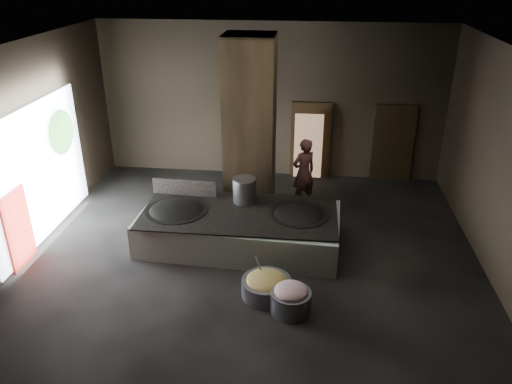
# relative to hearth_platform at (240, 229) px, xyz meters

# --- Properties ---
(floor) EXTENTS (10.00, 9.00, 0.10)m
(floor) POSITION_rel_hearth_platform_xyz_m (0.34, -0.22, -0.44)
(floor) COLOR black
(floor) RESTS_ON ground
(ceiling) EXTENTS (10.00, 9.00, 0.10)m
(ceiling) POSITION_rel_hearth_platform_xyz_m (0.34, -0.22, 4.16)
(ceiling) COLOR black
(ceiling) RESTS_ON back_wall
(back_wall) EXTENTS (10.00, 0.10, 4.50)m
(back_wall) POSITION_rel_hearth_platform_xyz_m (0.34, 4.33, 1.86)
(back_wall) COLOR black
(back_wall) RESTS_ON ground
(front_wall) EXTENTS (10.00, 0.10, 4.50)m
(front_wall) POSITION_rel_hearth_platform_xyz_m (0.34, -4.77, 1.86)
(front_wall) COLOR black
(front_wall) RESTS_ON ground
(left_wall) EXTENTS (0.10, 9.00, 4.50)m
(left_wall) POSITION_rel_hearth_platform_xyz_m (-4.71, -0.22, 1.86)
(left_wall) COLOR black
(left_wall) RESTS_ON ground
(right_wall) EXTENTS (0.10, 9.00, 4.50)m
(right_wall) POSITION_rel_hearth_platform_xyz_m (5.39, -0.22, 1.86)
(right_wall) COLOR black
(right_wall) RESTS_ON ground
(pillar) EXTENTS (1.20, 1.20, 4.50)m
(pillar) POSITION_rel_hearth_platform_xyz_m (0.04, 1.68, 1.86)
(pillar) COLOR black
(pillar) RESTS_ON ground
(hearth_platform) EXTENTS (4.61, 2.39, 0.78)m
(hearth_platform) POSITION_rel_hearth_platform_xyz_m (0.00, 0.00, 0.00)
(hearth_platform) COLOR silver
(hearth_platform) RESTS_ON ground
(platform_cap) EXTENTS (4.40, 2.11, 0.03)m
(platform_cap) POSITION_rel_hearth_platform_xyz_m (0.00, 0.00, 0.42)
(platform_cap) COLOR black
(platform_cap) RESTS_ON hearth_platform
(wok_left) EXTENTS (1.42, 1.42, 0.39)m
(wok_left) POSITION_rel_hearth_platform_xyz_m (-1.45, -0.05, 0.36)
(wok_left) COLOR black
(wok_left) RESTS_ON hearth_platform
(wok_left_rim) EXTENTS (1.45, 1.45, 0.05)m
(wok_left_rim) POSITION_rel_hearth_platform_xyz_m (-1.45, -0.05, 0.43)
(wok_left_rim) COLOR black
(wok_left_rim) RESTS_ON hearth_platform
(wok_right) EXTENTS (1.32, 1.32, 0.37)m
(wok_right) POSITION_rel_hearth_platform_xyz_m (1.35, 0.05, 0.36)
(wok_right) COLOR black
(wok_right) RESTS_ON hearth_platform
(wok_right_rim) EXTENTS (1.35, 1.35, 0.05)m
(wok_right_rim) POSITION_rel_hearth_platform_xyz_m (1.35, 0.05, 0.43)
(wok_right_rim) COLOR black
(wok_right_rim) RESTS_ON hearth_platform
(stock_pot) EXTENTS (0.55, 0.55, 0.59)m
(stock_pot) POSITION_rel_hearth_platform_xyz_m (0.05, 0.55, 0.74)
(stock_pot) COLOR gray
(stock_pot) RESTS_ON hearth_platform
(splash_guard) EXTENTS (1.57, 0.14, 0.39)m
(splash_guard) POSITION_rel_hearth_platform_xyz_m (-1.45, 0.75, 0.64)
(splash_guard) COLOR black
(splash_guard) RESTS_ON hearth_platform
(cook) EXTENTS (0.81, 0.74, 1.87)m
(cook) POSITION_rel_hearth_platform_xyz_m (1.39, 2.21, 0.54)
(cook) COLOR brown
(cook) RESTS_ON ground
(veg_basin) EXTENTS (1.07, 1.07, 0.36)m
(veg_basin) POSITION_rel_hearth_platform_xyz_m (0.79, -1.88, -0.21)
(veg_basin) COLOR slate
(veg_basin) RESTS_ON ground
(veg_fill) EXTENTS (0.80, 0.80, 0.25)m
(veg_fill) POSITION_rel_hearth_platform_xyz_m (0.79, -1.88, -0.04)
(veg_fill) COLOR #99AE54
(veg_fill) RESTS_ON veg_basin
(ladle) EXTENTS (0.16, 0.38, 0.70)m
(ladle) POSITION_rel_hearth_platform_xyz_m (0.64, -1.73, 0.16)
(ladle) COLOR gray
(ladle) RESTS_ON veg_basin
(meat_basin) EXTENTS (1.00, 1.00, 0.42)m
(meat_basin) POSITION_rel_hearth_platform_xyz_m (1.29, -2.30, -0.18)
(meat_basin) COLOR slate
(meat_basin) RESTS_ON ground
(meat_fill) EXTENTS (0.64, 0.64, 0.24)m
(meat_fill) POSITION_rel_hearth_platform_xyz_m (1.29, -2.30, 0.06)
(meat_fill) COLOR #D37E8B
(meat_fill) RESTS_ON meat_basin
(doorway_near) EXTENTS (1.18, 0.08, 2.38)m
(doorway_near) POSITION_rel_hearth_platform_xyz_m (1.54, 4.23, 0.71)
(doorway_near) COLOR black
(doorway_near) RESTS_ON ground
(doorway_near_glow) EXTENTS (0.82, 0.04, 1.94)m
(doorway_near_glow) POSITION_rel_hearth_platform_xyz_m (1.48, 3.93, 0.66)
(doorway_near_glow) COLOR #8C6647
(doorway_near_glow) RESTS_ON ground
(doorway_far) EXTENTS (1.18, 0.08, 2.38)m
(doorway_far) POSITION_rel_hearth_platform_xyz_m (3.94, 4.23, 0.71)
(doorway_far) COLOR black
(doorway_far) RESTS_ON ground
(doorway_far_glow) EXTENTS (0.82, 0.04, 1.94)m
(doorway_far_glow) POSITION_rel_hearth_platform_xyz_m (3.79, 4.38, 0.66)
(doorway_far_glow) COLOR #8C6647
(doorway_far_glow) RESTS_ON ground
(left_opening) EXTENTS (0.04, 4.20, 3.10)m
(left_opening) POSITION_rel_hearth_platform_xyz_m (-4.61, -0.02, 1.21)
(left_opening) COLOR white
(left_opening) RESTS_ON ground
(pavilion_sliver) EXTENTS (0.05, 0.90, 1.70)m
(pavilion_sliver) POSITION_rel_hearth_platform_xyz_m (-4.54, -1.32, 0.46)
(pavilion_sliver) COLOR maroon
(pavilion_sliver) RESTS_ON ground
(tree_silhouette) EXTENTS (0.28, 1.10, 1.10)m
(tree_silhouette) POSITION_rel_hearth_platform_xyz_m (-4.51, 1.08, 1.81)
(tree_silhouette) COLOR #194714
(tree_silhouette) RESTS_ON left_opening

